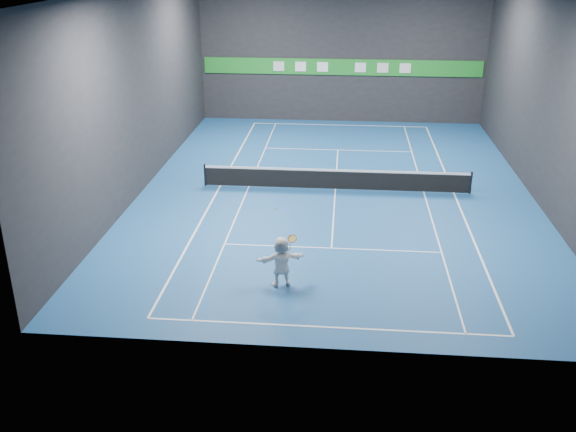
# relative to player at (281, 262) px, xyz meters

# --- Properties ---
(ground) EXTENTS (26.00, 26.00, 0.00)m
(ground) POSITION_rel_player_xyz_m (1.61, 9.43, -0.88)
(ground) COLOR navy
(ground) RESTS_ON ground
(wall_back) EXTENTS (18.00, 0.10, 9.00)m
(wall_back) POSITION_rel_player_xyz_m (1.61, 22.43, 3.62)
(wall_back) COLOR black
(wall_back) RESTS_ON ground
(wall_front) EXTENTS (18.00, 0.10, 9.00)m
(wall_front) POSITION_rel_player_xyz_m (1.61, -3.57, 3.62)
(wall_front) COLOR black
(wall_front) RESTS_ON ground
(wall_left) EXTENTS (0.10, 26.00, 9.00)m
(wall_left) POSITION_rel_player_xyz_m (-7.39, 9.43, 3.62)
(wall_left) COLOR black
(wall_left) RESTS_ON ground
(wall_right) EXTENTS (0.10, 26.00, 9.00)m
(wall_right) POSITION_rel_player_xyz_m (10.61, 9.43, 3.62)
(wall_right) COLOR black
(wall_right) RESTS_ON ground
(baseline_near) EXTENTS (10.98, 0.08, 0.01)m
(baseline_near) POSITION_rel_player_xyz_m (1.61, -2.46, -0.88)
(baseline_near) COLOR white
(baseline_near) RESTS_ON ground
(baseline_far) EXTENTS (10.98, 0.08, 0.01)m
(baseline_far) POSITION_rel_player_xyz_m (1.61, 21.32, -0.88)
(baseline_far) COLOR white
(baseline_far) RESTS_ON ground
(sideline_doubles_left) EXTENTS (0.08, 23.78, 0.01)m
(sideline_doubles_left) POSITION_rel_player_xyz_m (-3.88, 9.43, -0.88)
(sideline_doubles_left) COLOR white
(sideline_doubles_left) RESTS_ON ground
(sideline_doubles_right) EXTENTS (0.08, 23.78, 0.01)m
(sideline_doubles_right) POSITION_rel_player_xyz_m (7.10, 9.43, -0.88)
(sideline_doubles_right) COLOR white
(sideline_doubles_right) RESTS_ON ground
(sideline_singles_left) EXTENTS (0.06, 23.78, 0.01)m
(sideline_singles_left) POSITION_rel_player_xyz_m (-2.50, 9.43, -0.88)
(sideline_singles_left) COLOR white
(sideline_singles_left) RESTS_ON ground
(sideline_singles_right) EXTENTS (0.06, 23.78, 0.01)m
(sideline_singles_right) POSITION_rel_player_xyz_m (5.72, 9.43, -0.88)
(sideline_singles_right) COLOR white
(sideline_singles_right) RESTS_ON ground
(service_line_near) EXTENTS (8.23, 0.06, 0.01)m
(service_line_near) POSITION_rel_player_xyz_m (1.61, 3.03, -0.88)
(service_line_near) COLOR white
(service_line_near) RESTS_ON ground
(service_line_far) EXTENTS (8.23, 0.06, 0.01)m
(service_line_far) POSITION_rel_player_xyz_m (1.61, 15.83, -0.88)
(service_line_far) COLOR white
(service_line_far) RESTS_ON ground
(center_service_line) EXTENTS (0.06, 12.80, 0.01)m
(center_service_line) POSITION_rel_player_xyz_m (1.61, 9.43, -0.88)
(center_service_line) COLOR white
(center_service_line) RESTS_ON ground
(player) EXTENTS (1.72, 1.05, 1.77)m
(player) POSITION_rel_player_xyz_m (0.00, 0.00, 0.00)
(player) COLOR white
(player) RESTS_ON ground
(tennis_ball) EXTENTS (0.06, 0.06, 0.06)m
(tennis_ball) POSITION_rel_player_xyz_m (-0.19, 0.09, 1.85)
(tennis_ball) COLOR #E1F629
(tennis_ball) RESTS_ON player
(tennis_net) EXTENTS (12.50, 0.10, 1.07)m
(tennis_net) POSITION_rel_player_xyz_m (1.61, 9.43, -0.34)
(tennis_net) COLOR black
(tennis_net) RESTS_ON ground
(sponsor_banner) EXTENTS (17.64, 0.11, 1.00)m
(sponsor_banner) POSITION_rel_player_xyz_m (1.61, 22.36, 2.62)
(sponsor_banner) COLOR #1D8926
(sponsor_banner) RESTS_ON wall_back
(tennis_racket) EXTENTS (0.40, 0.31, 0.63)m
(tennis_racket) POSITION_rel_player_xyz_m (0.35, 0.05, 0.78)
(tennis_racket) COLOR #B41315
(tennis_racket) RESTS_ON player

